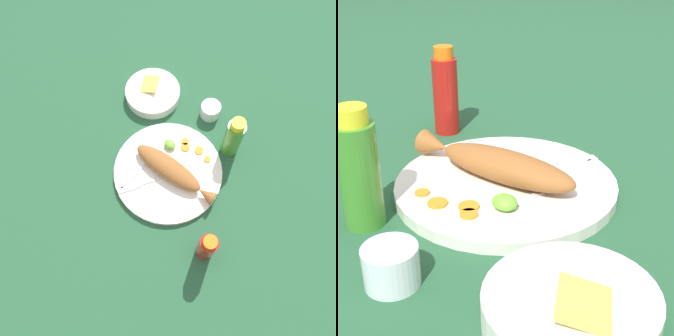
% 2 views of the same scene
% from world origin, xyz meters
% --- Properties ---
extents(ground_plane, '(4.00, 4.00, 0.00)m').
position_xyz_m(ground_plane, '(0.00, 0.00, 0.00)').
color(ground_plane, '#235133').
extents(main_plate, '(0.33, 0.33, 0.02)m').
position_xyz_m(main_plate, '(0.00, 0.00, 0.01)').
color(main_plate, white).
rests_on(main_plate, ground_plane).
extents(fried_fish, '(0.28, 0.11, 0.05)m').
position_xyz_m(fried_fish, '(-0.01, -0.00, 0.04)').
color(fried_fish, '#935628').
rests_on(fried_fish, main_plate).
extents(fork_near, '(0.09, 0.17, 0.00)m').
position_xyz_m(fork_near, '(0.02, 0.08, 0.02)').
color(fork_near, silver).
rests_on(fork_near, main_plate).
extents(fork_far, '(0.02, 0.19, 0.00)m').
position_xyz_m(fork_far, '(0.06, 0.06, 0.02)').
color(fork_far, silver).
rests_on(fork_far, main_plate).
extents(carrot_slice_near, '(0.02, 0.02, 0.00)m').
position_xyz_m(carrot_slice_near, '(-0.06, -0.11, 0.02)').
color(carrot_slice_near, orange).
rests_on(carrot_slice_near, main_plate).
extents(carrot_slice_mid, '(0.03, 0.03, 0.00)m').
position_xyz_m(carrot_slice_mid, '(-0.02, -0.12, 0.02)').
color(carrot_slice_mid, orange).
rests_on(carrot_slice_mid, main_plate).
extents(carrot_slice_far, '(0.03, 0.03, 0.00)m').
position_xyz_m(carrot_slice_far, '(0.02, -0.09, 0.02)').
color(carrot_slice_far, orange).
rests_on(carrot_slice_far, main_plate).
extents(carrot_slice_extra, '(0.02, 0.02, 0.00)m').
position_xyz_m(carrot_slice_extra, '(0.03, -0.11, 0.02)').
color(carrot_slice_extra, orange).
rests_on(carrot_slice_extra, main_plate).
extents(lime_wedge_main, '(0.04, 0.03, 0.02)m').
position_xyz_m(lime_wedge_main, '(0.06, -0.06, 0.03)').
color(lime_wedge_main, '#6BB233').
rests_on(lime_wedge_main, main_plate).
extents(hot_sauce_bottle_red, '(0.05, 0.05, 0.16)m').
position_xyz_m(hot_sauce_bottle_red, '(-0.24, 0.09, 0.08)').
color(hot_sauce_bottle_red, '#B21914').
rests_on(hot_sauce_bottle_red, ground_plane).
extents(hot_sauce_bottle_green, '(0.05, 0.05, 0.17)m').
position_xyz_m(hot_sauce_bottle_green, '(-0.07, -0.20, 0.08)').
color(hot_sauce_bottle_green, '#3D8428').
rests_on(hot_sauce_bottle_green, ground_plane).
extents(salt_cup, '(0.06, 0.06, 0.05)m').
position_xyz_m(salt_cup, '(0.06, -0.24, 0.02)').
color(salt_cup, silver).
rests_on(salt_cup, ground_plane).
extents(guacamole_bowl, '(0.18, 0.18, 0.05)m').
position_xyz_m(guacamole_bowl, '(0.24, -0.15, 0.02)').
color(guacamole_bowl, white).
rests_on(guacamole_bowl, ground_plane).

